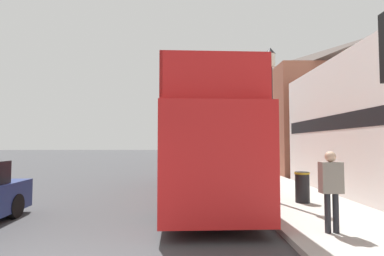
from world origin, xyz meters
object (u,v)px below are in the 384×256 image
lamp_post_nearest (271,95)px  litter_bin (302,186)px  parked_car_ahead_of_bus (203,164)px  lamp_post_second (235,116)px  lamp_post_third (220,124)px  pedestrian_second (331,183)px  tour_bus (199,147)px

lamp_post_nearest → litter_bin: 3.11m
parked_car_ahead_of_bus → lamp_post_nearest: lamp_post_nearest is taller
lamp_post_nearest → lamp_post_second: bearing=91.1°
lamp_post_third → litter_bin: 14.64m
pedestrian_second → lamp_post_third: bearing=91.8°
pedestrian_second → lamp_post_third: 17.73m
parked_car_ahead_of_bus → lamp_post_third: (1.60, 4.24, 2.95)m
pedestrian_second → lamp_post_nearest: (-0.31, 3.48, 2.45)m
lamp_post_third → lamp_post_nearest: bearing=-89.1°
lamp_post_nearest → parked_car_ahead_of_bus: bearing=100.6°
pedestrian_second → lamp_post_second: 10.79m
lamp_post_third → lamp_post_second: bearing=-89.2°
parked_car_ahead_of_bus → lamp_post_nearest: size_ratio=0.79×
pedestrian_second → parked_car_ahead_of_bus: bearing=99.1°
pedestrian_second → litter_bin: bearing=79.4°
tour_bus → pedestrian_second: bearing=-65.5°
pedestrian_second → lamp_post_second: bearing=92.4°
tour_bus → lamp_post_second: bearing=65.0°
tour_bus → lamp_post_second: (2.21, 5.31, 1.71)m
parked_car_ahead_of_bus → lamp_post_nearest: 10.42m
pedestrian_second → lamp_post_third: lamp_post_third is taller
tour_bus → pedestrian_second: (2.65, -5.20, -0.71)m
tour_bus → litter_bin: 3.98m
parked_car_ahead_of_bus → lamp_post_second: 4.38m
lamp_post_second → lamp_post_third: lamp_post_third is taller
tour_bus → lamp_post_third: size_ratio=2.15×
parked_car_ahead_of_bus → lamp_post_third: lamp_post_third is taller
pedestrian_second → lamp_post_nearest: lamp_post_nearest is taller
tour_bus → parked_car_ahead_of_bus: 8.21m
parked_car_ahead_of_bus → pedestrian_second: (2.14, -13.30, 0.49)m
lamp_post_second → pedestrian_second: bearing=-87.6°
tour_bus → lamp_post_nearest: size_ratio=2.15×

